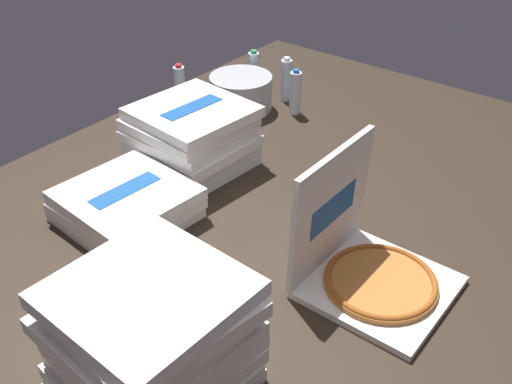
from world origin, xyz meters
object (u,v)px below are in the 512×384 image
object	(u,v)px
open_pizza_box	(366,263)
water_bottle_0	(254,72)
water_bottle_3	(180,87)
ice_bucket	(241,92)
pizza_stack_right_far	(192,137)
pizza_stack_left_far	(151,339)
water_bottle_4	(286,80)
water_bottle_1	(195,105)
water_bottle_2	(295,93)
pizza_stack_left_near	(126,205)

from	to	relation	value
open_pizza_box	water_bottle_0	xyz separation A→B (m)	(0.94, 1.20, 0.02)
water_bottle_3	ice_bucket	bearing A→B (deg)	-54.14
water_bottle_0	water_bottle_3	bearing A→B (deg)	155.50
pizza_stack_right_far	water_bottle_3	bearing A→B (deg)	49.22
pizza_stack_left_far	water_bottle_4	bearing A→B (deg)	25.10
pizza_stack_right_far	water_bottle_1	bearing A→B (deg)	40.91
water_bottle_1	water_bottle_4	distance (m)	0.53
open_pizza_box	water_bottle_0	size ratio (longest dim) A/B	1.95
pizza_stack_right_far	water_bottle_4	size ratio (longest dim) A/B	2.04
pizza_stack_right_far	water_bottle_1	xyz separation A→B (m)	(0.27, 0.23, -0.03)
water_bottle_2	water_bottle_1	bearing A→B (deg)	144.80
pizza_stack_left_far	ice_bucket	bearing A→B (deg)	31.82
pizza_stack_right_far	ice_bucket	distance (m)	0.58
open_pizza_box	water_bottle_0	bearing A→B (deg)	51.88
water_bottle_1	water_bottle_2	size ratio (longest dim) A/B	1.00
pizza_stack_left_near	water_bottle_2	world-z (taller)	water_bottle_2
pizza_stack_left_far	water_bottle_0	distance (m)	1.91
open_pizza_box	pizza_stack_right_far	bearing A→B (deg)	78.15
ice_bucket	water_bottle_3	distance (m)	0.30
water_bottle_3	water_bottle_4	distance (m)	0.54
pizza_stack_right_far	water_bottle_0	bearing A→B (deg)	19.42
open_pizza_box	pizza_stack_left_near	bearing A→B (deg)	105.60
water_bottle_4	water_bottle_3	bearing A→B (deg)	137.75
ice_bucket	water_bottle_1	distance (m)	0.29
ice_bucket	water_bottle_1	world-z (taller)	water_bottle_1
water_bottle_4	water_bottle_0	bearing A→B (deg)	97.32
water_bottle_1	water_bottle_4	bearing A→B (deg)	-17.54
water_bottle_1	water_bottle_3	world-z (taller)	same
water_bottle_2	water_bottle_4	bearing A→B (deg)	51.91
open_pizza_box	ice_bucket	size ratio (longest dim) A/B	1.43
pizza_stack_right_far	water_bottle_1	size ratio (longest dim) A/B	2.04
water_bottle_3	pizza_stack_left_far	bearing A→B (deg)	-138.00
open_pizza_box	water_bottle_3	xyz separation A→B (m)	(0.57, 1.37, 0.02)
open_pizza_box	ice_bucket	world-z (taller)	open_pizza_box
water_bottle_0	water_bottle_3	world-z (taller)	same
pizza_stack_left_far	water_bottle_4	distance (m)	1.84
water_bottle_1	water_bottle_4	size ratio (longest dim) A/B	1.00
pizza_stack_left_far	water_bottle_4	size ratio (longest dim) A/B	2.16
ice_bucket	pizza_stack_left_near	bearing A→B (deg)	-164.84
water_bottle_0	ice_bucket	bearing A→B (deg)	-159.11
water_bottle_0	water_bottle_2	world-z (taller)	same
water_bottle_0	water_bottle_3	distance (m)	0.41
pizza_stack_left_near	pizza_stack_left_far	bearing A→B (deg)	-125.97
water_bottle_1	pizza_stack_right_far	bearing A→B (deg)	-139.09
pizza_stack_left_near	water_bottle_2	xyz separation A→B (m)	(1.11, 0.03, 0.04)
water_bottle_2	pizza_stack_left_far	bearing A→B (deg)	-157.35
pizza_stack_right_far	pizza_stack_left_far	bearing A→B (deg)	-141.62
water_bottle_2	open_pizza_box	bearing A→B (deg)	-134.47
ice_bucket	water_bottle_4	world-z (taller)	water_bottle_4
pizza_stack_left_near	water_bottle_1	world-z (taller)	water_bottle_1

